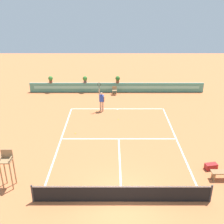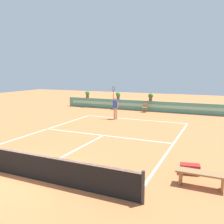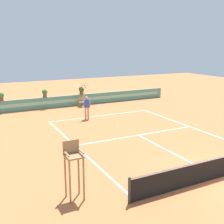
% 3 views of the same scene
% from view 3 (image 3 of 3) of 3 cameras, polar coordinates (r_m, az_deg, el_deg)
% --- Properties ---
extents(ground_plane, '(60.00, 60.00, 0.00)m').
position_cam_3_polar(ground_plane, '(17.21, 6.06, -5.05)').
color(ground_plane, '#C66B3D').
extents(court_lines, '(8.32, 11.94, 0.01)m').
position_cam_3_polar(court_lines, '(17.78, 4.80, -4.39)').
color(court_lines, white).
rests_on(court_lines, ground).
extents(net, '(8.92, 0.10, 1.00)m').
position_cam_3_polar(net, '(12.77, 21.13, -10.17)').
color(net, '#333333').
rests_on(net, ground).
extents(back_wall_barrier, '(18.00, 0.21, 1.00)m').
position_cam_3_polar(back_wall_barrier, '(26.12, -6.39, 2.46)').
color(back_wall_barrier, '#4C8E7A').
rests_on(back_wall_barrier, ground).
extents(umpire_chair, '(0.60, 0.60, 2.14)m').
position_cam_3_polar(umpire_chair, '(10.24, -7.81, -10.19)').
color(umpire_chair, '#99754C').
rests_on(umpire_chair, ground).
extents(ball_kid_chair, '(0.44, 0.44, 0.85)m').
position_cam_3_polar(ball_kid_chair, '(25.37, -6.29, 2.08)').
color(ball_kid_chair, '#99754C').
rests_on(ball_kid_chair, ground).
extents(tennis_player, '(0.61, 0.30, 2.58)m').
position_cam_3_polar(tennis_player, '(20.96, -5.14, 1.30)').
color(tennis_player, tan).
rests_on(tennis_player, ground).
extents(tennis_ball_near_baseline, '(0.07, 0.07, 0.07)m').
position_cam_3_polar(tennis_ball_near_baseline, '(20.85, -6.01, -1.65)').
color(tennis_ball_near_baseline, '#CCE033').
rests_on(tennis_ball_near_baseline, ground).
extents(tennis_ball_mid_court, '(0.07, 0.07, 0.07)m').
position_cam_3_polar(tennis_ball_mid_court, '(20.19, 0.55, -2.08)').
color(tennis_ball_mid_court, '#CCE033').
rests_on(tennis_ball_mid_court, ground).
extents(tennis_ball_by_sideline, '(0.07, 0.07, 0.07)m').
position_cam_3_polar(tennis_ball_by_sideline, '(16.79, -5.38, -5.39)').
color(tennis_ball_by_sideline, '#CCE033').
rests_on(tennis_ball_by_sideline, ground).
extents(potted_plant_far_left, '(0.48, 0.48, 0.72)m').
position_cam_3_polar(potted_plant_far_left, '(24.46, -21.49, 3.03)').
color(potted_plant_far_left, brown).
rests_on(potted_plant_far_left, back_wall_barrier).
extents(potted_plant_centre, '(0.48, 0.48, 0.72)m').
position_cam_3_polar(potted_plant_centre, '(26.00, -6.24, 4.45)').
color(potted_plant_centre, brown).
rests_on(potted_plant_centre, back_wall_barrier).
extents(potted_plant_left, '(0.48, 0.48, 0.72)m').
position_cam_3_polar(potted_plant_left, '(25.03, -13.43, 3.81)').
color(potted_plant_left, '#514C47').
rests_on(potted_plant_left, back_wall_barrier).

